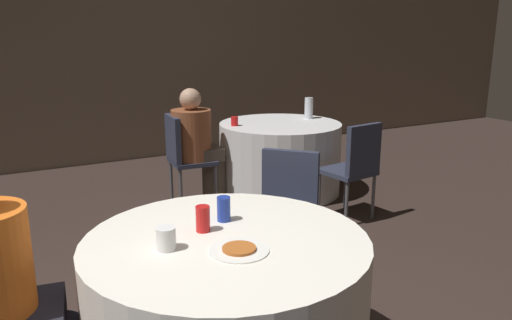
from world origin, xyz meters
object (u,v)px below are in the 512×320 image
object	(u,v)px
table_near	(227,311)
person_orange_shirt	(8,301)
chair_far_south	(355,163)
soda_can_blue	(224,209)
chair_far_west	(183,152)
chair_near_northeast	(286,205)
person_floral_shirt	(198,145)
pizza_plate_near	(239,250)
soda_can_red	(203,219)
bottle_far	(309,108)
table_far	(280,158)

from	to	relation	value
table_near	person_orange_shirt	world-z (taller)	person_orange_shirt
person_orange_shirt	chair_far_south	bearing A→B (deg)	122.96
table_near	soda_can_blue	bearing A→B (deg)	67.60
chair_far_west	table_near	bearing A→B (deg)	-11.69
table_near	chair_near_northeast	world-z (taller)	chair_near_northeast
person_floral_shirt	soda_can_blue	xyz separation A→B (m)	(-0.78, -2.26, 0.20)
person_orange_shirt	pizza_plate_near	xyz separation A→B (m)	(0.88, -0.29, 0.14)
soda_can_blue	chair_far_south	bearing A→B (deg)	32.95
person_floral_shirt	person_orange_shirt	size ratio (longest dim) A/B	0.97
chair_near_northeast	pizza_plate_near	bearing A→B (deg)	94.97
chair_near_northeast	soda_can_red	world-z (taller)	chair_near_northeast
soda_can_red	bottle_far	size ratio (longest dim) A/B	0.55
table_far	soda_can_blue	bearing A→B (deg)	-127.16
pizza_plate_near	soda_can_red	distance (m)	0.28
chair_near_northeast	table_far	bearing A→B (deg)	-73.18
table_near	chair_far_west	distance (m)	2.58
pizza_plate_near	person_floral_shirt	bearing A→B (deg)	71.45
table_near	chair_far_south	distance (m)	2.33
chair_near_northeast	bottle_far	size ratio (longest dim) A/B	3.91
table_far	pizza_plate_near	size ratio (longest dim) A/B	4.88
pizza_plate_near	bottle_far	xyz separation A→B (m)	(2.17, 2.64, 0.11)
chair_far_west	bottle_far	world-z (taller)	bottle_far
chair_far_south	person_floral_shirt	distance (m)	1.49
chair_far_south	person_orange_shirt	xyz separation A→B (m)	(-2.77, -1.23, 0.06)
table_far	person_floral_shirt	world-z (taller)	person_floral_shirt
table_far	pizza_plate_near	bearing A→B (deg)	-124.61
table_far	bottle_far	distance (m)	0.64
soda_can_red	person_floral_shirt	bearing A→B (deg)	68.40
table_near	soda_can_red	world-z (taller)	soda_can_red
pizza_plate_near	soda_can_blue	world-z (taller)	soda_can_blue
chair_far_south	bottle_far	size ratio (longest dim) A/B	3.91
pizza_plate_near	soda_can_red	bearing A→B (deg)	99.97
person_orange_shirt	pizza_plate_near	distance (m)	0.94
table_far	bottle_far	xyz separation A→B (m)	(0.41, 0.10, 0.47)
person_orange_shirt	table_far	bearing A→B (deg)	139.62
soda_can_blue	person_orange_shirt	bearing A→B (deg)	-176.49
soda_can_blue	bottle_far	size ratio (longest dim) A/B	0.55
chair_far_west	person_orange_shirt	bearing A→B (deg)	-30.14
table_near	chair_near_northeast	size ratio (longest dim) A/B	1.48
chair_near_northeast	bottle_far	bearing A→B (deg)	-81.08
table_far	chair_far_west	world-z (taller)	chair_far_west
table_near	table_far	world-z (taller)	same
chair_far_west	soda_can_blue	size ratio (longest dim) A/B	7.15
person_orange_shirt	soda_can_blue	bearing A→B (deg)	102.62
table_far	bottle_far	size ratio (longest dim) A/B	5.58
table_near	chair_far_west	bearing A→B (deg)	73.93
table_far	chair_far_west	size ratio (longest dim) A/B	1.43
chair_near_northeast	soda_can_blue	size ratio (longest dim) A/B	7.15
person_orange_shirt	soda_can_red	size ratio (longest dim) A/B	9.46
chair_near_northeast	chair_far_south	world-z (taller)	same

